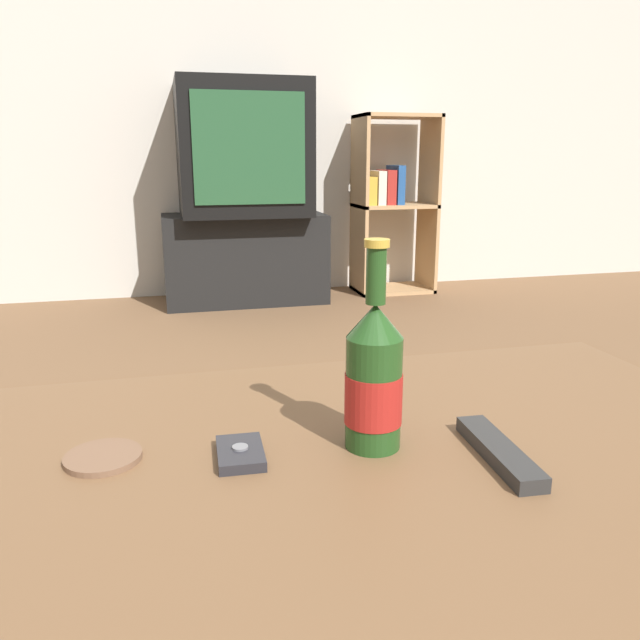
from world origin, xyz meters
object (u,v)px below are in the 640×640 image
at_px(tv_stand, 245,258).
at_px(remote_control, 499,452).
at_px(bookshelf, 391,201).
at_px(cell_phone, 240,453).
at_px(beer_bottle, 374,378).
at_px(television, 242,149).

xyz_separation_m(tv_stand, remote_control, (-0.02, -2.73, 0.17)).
distance_m(bookshelf, cell_phone, 2.97).
relative_size(beer_bottle, cell_phone, 3.01).
height_order(television, cell_phone, television).
bearing_deg(remote_control, cell_phone, 169.39).
bearing_deg(bookshelf, remote_control, -107.54).
bearing_deg(beer_bottle, television, 86.42).
height_order(beer_bottle, cell_phone, beer_bottle).
bearing_deg(tv_stand, beer_bottle, -93.57).
bearing_deg(cell_phone, remote_control, -11.71).
distance_m(beer_bottle, cell_phone, 0.20).
xyz_separation_m(bookshelf, cell_phone, (-1.21, -2.71, -0.13)).
bearing_deg(cell_phone, beer_bottle, 0.48).
bearing_deg(remote_control, bookshelf, 76.07).
relative_size(television, bookshelf, 0.67).
height_order(bookshelf, cell_phone, bookshelf).
bearing_deg(bookshelf, television, -175.62).
xyz_separation_m(cell_phone, remote_control, (0.33, -0.08, 0.00)).
bearing_deg(tv_stand, bookshelf, 4.13).
height_order(tv_stand, beer_bottle, beer_bottle).
xyz_separation_m(tv_stand, cell_phone, (-0.34, -2.65, 0.17)).
bearing_deg(bookshelf, beer_bottle, -110.76).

